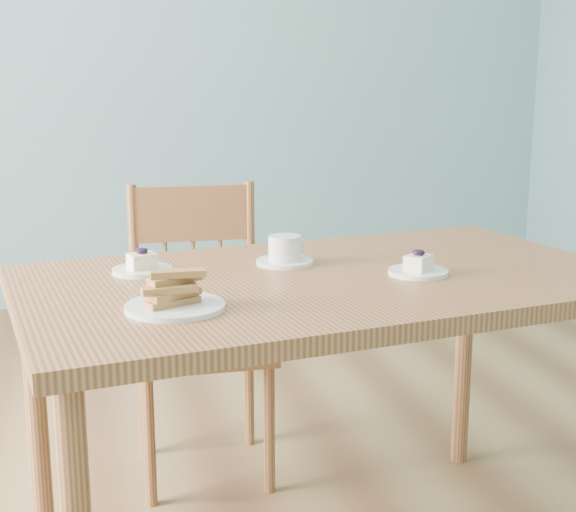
% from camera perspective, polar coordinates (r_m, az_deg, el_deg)
% --- Properties ---
extents(room, '(5.01, 5.01, 2.71)m').
position_cam_1_polar(room, '(1.98, -9.29, 15.70)').
color(room, olive).
rests_on(room, ground).
extents(dining_table, '(1.55, 1.04, 0.77)m').
position_cam_1_polar(dining_table, '(1.94, 2.81, -3.56)').
color(dining_table, '#9F633C').
rests_on(dining_table, ground).
extents(dining_chair, '(0.42, 0.40, 0.91)m').
position_cam_1_polar(dining_chair, '(2.54, -6.30, -5.21)').
color(dining_chair, '#9F633C').
rests_on(dining_chair, ground).
extents(cheesecake_plate_near, '(0.14, 0.14, 0.06)m').
position_cam_1_polar(cheesecake_plate_near, '(1.95, 9.24, -0.85)').
color(cheesecake_plate_near, white).
rests_on(cheesecake_plate_near, dining_table).
extents(cheesecake_plate_far, '(0.14, 0.14, 0.06)m').
position_cam_1_polar(cheesecake_plate_far, '(1.97, -10.32, -0.72)').
color(cheesecake_plate_far, white).
rests_on(cheesecake_plate_far, dining_table).
extents(coffee_cup, '(0.15, 0.15, 0.07)m').
position_cam_1_polar(coffee_cup, '(2.03, -0.20, 0.29)').
color(coffee_cup, white).
rests_on(coffee_cup, dining_table).
extents(biscotti_plate, '(0.20, 0.20, 0.08)m').
position_cam_1_polar(biscotti_plate, '(1.65, -8.05, -2.92)').
color(biscotti_plate, white).
rests_on(biscotti_plate, dining_table).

